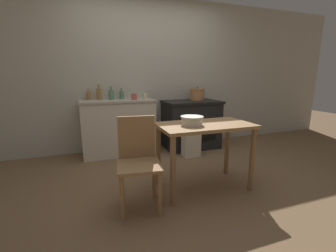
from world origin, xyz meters
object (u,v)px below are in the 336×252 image
Objects in this scene: work_table at (205,135)px; mixing_bowl_large at (192,120)px; bottle_mid_left at (111,95)px; chair at (138,159)px; bottle_center_left at (88,96)px; flour_sack at (191,145)px; cup_center at (145,96)px; bottle_left at (99,94)px; stove at (191,124)px; bottle_far_left at (122,95)px; stock_pot at (197,94)px; cup_center_right at (134,97)px.

work_table is 4.21× the size of mixing_bowl_large.
chair is at bearing -87.89° from bottle_mid_left.
chair is 5.14× the size of bottle_center_left.
flour_sack is 1.49m from bottle_mid_left.
mixing_bowl_large is 1.95m from bottle_center_left.
bottle_left is at bearing 167.88° from cup_center.
stove is at bearing 64.69° from mixing_bowl_large.
cup_center is (0.34, -0.17, -0.02)m from bottle_far_left.
stock_pot is 1.54× the size of bottle_center_left.
mixing_bowl_large is 1.82m from bottle_left.
bottle_center_left is (-1.83, 0.15, 0.01)m from stock_pot.
stock_pot reaches higher than bottle_center_left.
cup_center_right is (-0.49, 1.43, 0.32)m from work_table.
stove is 0.55m from flour_sack.
stove is at bearing 65.55° from flour_sack.
cup_center is at bearing -12.12° from bottle_left.
chair is at bearing -134.67° from flour_sack.
mixing_bowl_large is (0.60, 0.10, 0.33)m from chair.
mixing_bowl_large is 2.63× the size of cup_center.
bottle_far_left is at bearing 171.17° from stove.
bottle_far_left is 1.05× the size of bottle_center_left.
bottle_center_left is 1.83× the size of cup_center.
work_table is 6.02× the size of bottle_center_left.
stock_pot is 2.82× the size of cup_center.
cup_center_right is at bearing -179.69° from stove.
stove is at bearing -153.09° from stock_pot.
stove reaches higher than flour_sack.
bottle_mid_left is 2.27× the size of cup_center.
cup_center is at bearing 80.89° from chair.
chair is at bearing -81.97° from bottle_left.
stove is 10.21× the size of cup_center_right.
cup_center reaches higher than chair.
chair is at bearing -93.77° from bottle_far_left.
mixing_bowl_large is at bearing -66.77° from bottle_mid_left.
work_table is 1.93m from bottle_left.
bottle_mid_left is (-0.83, 1.54, 0.35)m from work_table.
bottle_center_left reaches higher than chair.
flour_sack is at bearing -123.93° from stock_pot.
chair is at bearing -77.25° from bottle_center_left.
stove is 2.01m from chair.
flour_sack is at bearing -36.39° from cup_center.
chair is (-1.29, -1.54, 0.05)m from stove.
cup_center_right reaches higher than work_table.
cup_center_right is at bearing 108.74° from work_table.
stove is at bearing 57.52° from chair.
mixing_bowl_large is 1.48m from cup_center_right.
work_table is at bearing 1.29° from mixing_bowl_large.
bottle_left is (-1.01, 1.60, 0.36)m from work_table.
stock_pot reaches higher than work_table.
stove is 5.72× the size of bottle_center_left.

